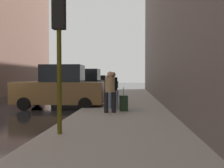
{
  "coord_description": "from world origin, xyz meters",
  "views": [
    {
      "loc": [
        6.36,
        -10.71,
        1.63
      ],
      "look_at": [
        5.12,
        5.1,
        1.18
      ],
      "focal_mm": 40.0,
      "sensor_mm": 36.0,
      "label": 1
    }
  ],
  "objects_px": {
    "fire_hydrant": "(101,95)",
    "parked_bronze_suv": "(60,88)",
    "pedestrian_in_red_jacket": "(111,87)",
    "rolling_suitcase": "(124,103)",
    "parked_black_suv": "(84,85)",
    "parked_silver_sedan": "(96,84)",
    "parked_dark_green_sedan": "(102,83)",
    "pedestrian_in_tan_coat": "(110,90)",
    "traffic_light": "(59,33)",
    "pedestrian_in_jeans": "(113,88)"
  },
  "relations": [
    {
      "from": "fire_hydrant",
      "to": "pedestrian_in_jeans",
      "type": "distance_m",
      "value": 3.97
    },
    {
      "from": "parked_black_suv",
      "to": "pedestrian_in_tan_coat",
      "type": "xyz_separation_m",
      "value": [
        2.83,
        -8.97,
        0.07
      ]
    },
    {
      "from": "fire_hydrant",
      "to": "parked_bronze_suv",
      "type": "bearing_deg",
      "value": -124.0
    },
    {
      "from": "parked_bronze_suv",
      "to": "traffic_light",
      "type": "xyz_separation_m",
      "value": [
        1.85,
        -6.38,
        1.73
      ]
    },
    {
      "from": "traffic_light",
      "to": "pedestrian_in_jeans",
      "type": "relative_size",
      "value": 2.11
    },
    {
      "from": "pedestrian_in_red_jacket",
      "to": "pedestrian_in_tan_coat",
      "type": "xyz_separation_m",
      "value": [
        0.22,
        -3.04,
        0.0
      ]
    },
    {
      "from": "parked_silver_sedan",
      "to": "parked_black_suv",
      "type": "bearing_deg",
      "value": -90.0
    },
    {
      "from": "parked_black_suv",
      "to": "parked_dark_green_sedan",
      "type": "xyz_separation_m",
      "value": [
        0.0,
        11.91,
        -0.18
      ]
    },
    {
      "from": "pedestrian_in_jeans",
      "to": "parked_silver_sedan",
      "type": "bearing_deg",
      "value": 101.46
    },
    {
      "from": "pedestrian_in_jeans",
      "to": "pedestrian_in_tan_coat",
      "type": "distance_m",
      "value": 1.34
    },
    {
      "from": "parked_black_suv",
      "to": "fire_hydrant",
      "type": "distance_m",
      "value": 4.28
    },
    {
      "from": "traffic_light",
      "to": "pedestrian_in_jeans",
      "type": "bearing_deg",
      "value": 79.24
    },
    {
      "from": "parked_bronze_suv",
      "to": "parked_dark_green_sedan",
      "type": "xyz_separation_m",
      "value": [
        0.0,
        18.43,
        -0.18
      ]
    },
    {
      "from": "pedestrian_in_tan_coat",
      "to": "parked_silver_sedan",
      "type": "bearing_deg",
      "value": 100.39
    },
    {
      "from": "parked_silver_sedan",
      "to": "pedestrian_in_red_jacket",
      "type": "relative_size",
      "value": 2.48
    },
    {
      "from": "fire_hydrant",
      "to": "pedestrian_in_tan_coat",
      "type": "height_order",
      "value": "pedestrian_in_tan_coat"
    },
    {
      "from": "parked_black_suv",
      "to": "pedestrian_in_tan_coat",
      "type": "distance_m",
      "value": 9.4
    },
    {
      "from": "pedestrian_in_red_jacket",
      "to": "pedestrian_in_tan_coat",
      "type": "distance_m",
      "value": 3.05
    },
    {
      "from": "pedestrian_in_tan_coat",
      "to": "parked_dark_green_sedan",
      "type": "bearing_deg",
      "value": 97.71
    },
    {
      "from": "parked_black_suv",
      "to": "fire_hydrant",
      "type": "relative_size",
      "value": 6.62
    },
    {
      "from": "traffic_light",
      "to": "parked_silver_sedan",
      "type": "bearing_deg",
      "value": 95.47
    },
    {
      "from": "pedestrian_in_red_jacket",
      "to": "pedestrian_in_jeans",
      "type": "bearing_deg",
      "value": -81.64
    },
    {
      "from": "parked_dark_green_sedan",
      "to": "pedestrian_in_tan_coat",
      "type": "relative_size",
      "value": 2.47
    },
    {
      "from": "pedestrian_in_jeans",
      "to": "parked_black_suv",
      "type": "bearing_deg",
      "value": 110.5
    },
    {
      "from": "traffic_light",
      "to": "pedestrian_in_tan_coat",
      "type": "height_order",
      "value": "traffic_light"
    },
    {
      "from": "parked_dark_green_sedan",
      "to": "pedestrian_in_tan_coat",
      "type": "distance_m",
      "value": 21.07
    },
    {
      "from": "pedestrian_in_tan_coat",
      "to": "fire_hydrant",
      "type": "bearing_deg",
      "value": 101.29
    },
    {
      "from": "parked_silver_sedan",
      "to": "traffic_light",
      "type": "height_order",
      "value": "traffic_light"
    },
    {
      "from": "pedestrian_in_red_jacket",
      "to": "rolling_suitcase",
      "type": "height_order",
      "value": "pedestrian_in_red_jacket"
    },
    {
      "from": "parked_black_suv",
      "to": "parked_silver_sedan",
      "type": "height_order",
      "value": "parked_black_suv"
    },
    {
      "from": "fire_hydrant",
      "to": "pedestrian_in_red_jacket",
      "type": "height_order",
      "value": "pedestrian_in_red_jacket"
    },
    {
      "from": "parked_bronze_suv",
      "to": "fire_hydrant",
      "type": "relative_size",
      "value": 6.62
    },
    {
      "from": "fire_hydrant",
      "to": "traffic_light",
      "type": "distance_m",
      "value": 9.33
    },
    {
      "from": "parked_dark_green_sedan",
      "to": "pedestrian_in_jeans",
      "type": "xyz_separation_m",
      "value": [
        2.85,
        -19.54,
        0.26
      ]
    },
    {
      "from": "pedestrian_in_jeans",
      "to": "pedestrian_in_red_jacket",
      "type": "distance_m",
      "value": 1.73
    },
    {
      "from": "parked_bronze_suv",
      "to": "fire_hydrant",
      "type": "xyz_separation_m",
      "value": [
        1.8,
        2.67,
        -0.54
      ]
    },
    {
      "from": "parked_dark_green_sedan",
      "to": "parked_silver_sedan",
      "type": "bearing_deg",
      "value": -90.0
    },
    {
      "from": "parked_black_suv",
      "to": "parked_dark_green_sedan",
      "type": "height_order",
      "value": "parked_black_suv"
    },
    {
      "from": "parked_silver_sedan",
      "to": "fire_hydrant",
      "type": "xyz_separation_m",
      "value": [
        1.8,
        -10.29,
        -0.35
      ]
    },
    {
      "from": "pedestrian_in_jeans",
      "to": "parked_dark_green_sedan",
      "type": "bearing_deg",
      "value": 98.31
    },
    {
      "from": "parked_bronze_suv",
      "to": "pedestrian_in_tan_coat",
      "type": "xyz_separation_m",
      "value": [
        2.83,
        -2.45,
        0.07
      ]
    },
    {
      "from": "pedestrian_in_jeans",
      "to": "fire_hydrant",
      "type": "bearing_deg",
      "value": 105.52
    },
    {
      "from": "pedestrian_in_tan_coat",
      "to": "pedestrian_in_jeans",
      "type": "bearing_deg",
      "value": 88.78
    },
    {
      "from": "pedestrian_in_red_jacket",
      "to": "rolling_suitcase",
      "type": "bearing_deg",
      "value": -72.1
    },
    {
      "from": "parked_silver_sedan",
      "to": "parked_dark_green_sedan",
      "type": "relative_size",
      "value": 1.01
    },
    {
      "from": "parked_black_suv",
      "to": "parked_silver_sedan",
      "type": "bearing_deg",
      "value": 90.0
    },
    {
      "from": "traffic_light",
      "to": "pedestrian_in_red_jacket",
      "type": "xyz_separation_m",
      "value": [
        0.75,
        6.97,
        -1.65
      ]
    },
    {
      "from": "parked_dark_green_sedan",
      "to": "traffic_light",
      "type": "height_order",
      "value": "traffic_light"
    },
    {
      "from": "pedestrian_in_jeans",
      "to": "rolling_suitcase",
      "type": "relative_size",
      "value": 1.64
    },
    {
      "from": "pedestrian_in_tan_coat",
      "to": "pedestrian_in_red_jacket",
      "type": "bearing_deg",
      "value": 94.18
    }
  ]
}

